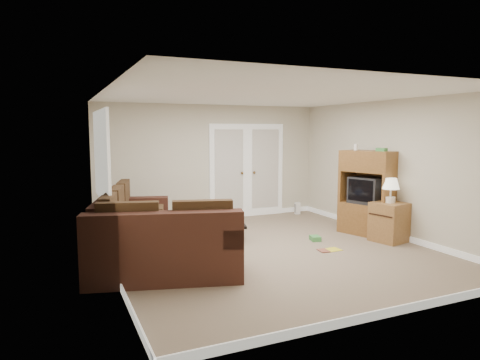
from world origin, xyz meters
name	(u,v)px	position (x,y,z in m)	size (l,w,h in m)	color
floor	(269,250)	(0.00, 0.00, 0.00)	(5.50, 5.50, 0.00)	gray
ceiling	(271,95)	(0.00, 0.00, 2.50)	(5.00, 5.50, 0.02)	white
wall_left	(108,182)	(-2.50, 0.00, 1.25)	(0.02, 5.50, 2.50)	beige
wall_right	(391,169)	(2.50, 0.00, 1.25)	(0.02, 5.50, 2.50)	beige
wall_back	(211,163)	(0.00, 2.75, 1.25)	(5.00, 0.02, 2.50)	beige
wall_front	(397,199)	(0.00, -2.75, 1.25)	(5.00, 0.02, 2.50)	beige
baseboards	(269,247)	(0.00, 0.00, 0.05)	(5.00, 5.50, 0.10)	white
french_doors	(247,171)	(0.85, 2.71, 1.04)	(1.80, 0.05, 2.13)	white
window_left	(102,156)	(-2.46, 1.00, 1.55)	(0.05, 1.92, 1.42)	white
sectional_sofa	(146,237)	(-1.95, 0.22, 0.37)	(2.21, 3.46, 0.94)	#422319
coffee_table	(220,224)	(-0.43, 1.15, 0.24)	(0.59, 1.10, 0.73)	black
tv_armoire	(368,192)	(2.20, 0.24, 0.80)	(0.81, 1.10, 1.69)	brown
side_cabinet	(389,219)	(2.20, -0.34, 0.40)	(0.63, 0.63, 1.12)	olive
space_heater	(297,208)	(2.02, 2.45, 0.14)	(0.11, 0.09, 0.28)	white
floor_magazine	(332,250)	(0.95, -0.39, 0.00)	(0.28, 0.22, 0.01)	yellow
floor_greenbox	(315,238)	(1.03, 0.22, 0.04)	(0.16, 0.21, 0.08)	#419044
floor_book	(319,251)	(0.70, -0.39, 0.01)	(0.15, 0.21, 0.02)	brown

